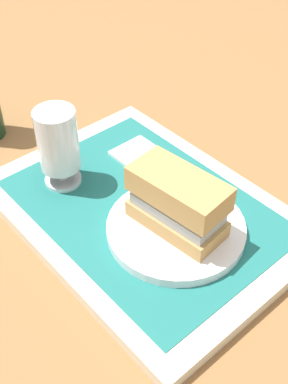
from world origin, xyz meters
name	(u,v)px	position (x,y,z in m)	size (l,w,h in m)	color
ground_plane	(144,217)	(0.00, 0.00, 0.00)	(3.00, 3.00, 0.00)	olive
tray	(144,212)	(0.00, 0.00, 0.01)	(0.44, 0.32, 0.02)	beige
placemat	(144,207)	(0.00, 0.00, 0.02)	(0.38, 0.27, 0.00)	#1E6B66
plate	(175,229)	(-0.07, 0.00, 0.03)	(0.19, 0.19, 0.01)	white
sandwich	(175,201)	(-0.06, 0.00, 0.08)	(0.14, 0.08, 0.08)	tan
beer_glass	(58,145)	(0.12, 0.06, 0.09)	(0.06, 0.06, 0.12)	silver
napkin_folded	(142,157)	(0.09, -0.07, 0.02)	(0.09, 0.07, 0.01)	white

